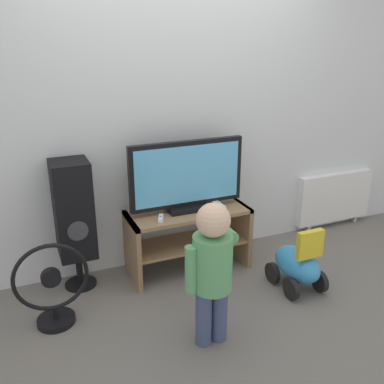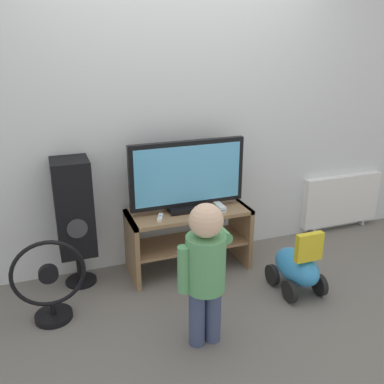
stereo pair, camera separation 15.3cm
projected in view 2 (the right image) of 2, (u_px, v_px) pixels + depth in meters
The scene contains 11 objects.
ground_plane at pixel (197, 280), 3.45m from camera, with size 16.00×16.00×0.00m, color slate.
wall_back at pixel (176, 109), 3.45m from camera, with size 10.00×0.06×2.60m.
tv_stand at pixel (189, 231), 3.52m from camera, with size 0.99×0.42×0.53m.
television at pixel (188, 177), 3.38m from camera, with size 0.94×0.20×0.57m.
game_console at pixel (219, 206), 3.47m from camera, with size 0.05×0.19×0.05m.
remote_primary at pixel (160, 217), 3.29m from camera, with size 0.08×0.13×0.03m.
child at pixel (205, 263), 2.58m from camera, with size 0.36×0.53×0.95m.
speaker_tower at pixel (74, 210), 3.21m from camera, with size 0.27×0.30×1.02m.
floor_fan at pixel (50, 285), 2.89m from camera, with size 0.49×0.26×0.60m.
ride_on_toy at pixel (297, 267), 3.25m from camera, with size 0.30×0.46×0.53m.
radiator at pixel (341, 200), 4.28m from camera, with size 0.86×0.08×0.57m.
Camera 2 is at (-1.08, -2.80, 1.85)m, focal length 40.00 mm.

